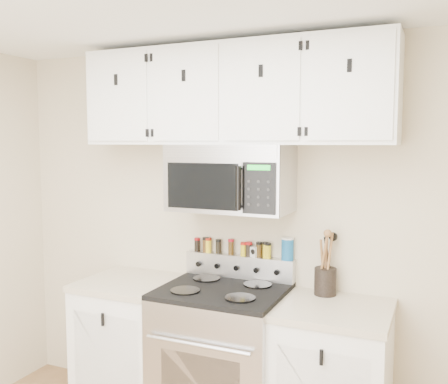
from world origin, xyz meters
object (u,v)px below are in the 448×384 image
object	(u,v)px
range	(222,360)
utensil_crock	(325,279)
microwave	(230,178)
salt_canister	(287,249)

from	to	relation	value
range	utensil_crock	xyz separation A→B (m)	(0.59, 0.22, 0.53)
range	microwave	distance (m)	1.15
utensil_crock	salt_canister	world-z (taller)	utensil_crock
microwave	utensil_crock	xyz separation A→B (m)	(0.59, 0.09, -0.61)
microwave	utensil_crock	bearing A→B (deg)	9.04
microwave	salt_canister	bearing A→B (deg)	25.05
range	microwave	xyz separation A→B (m)	(0.00, 0.13, 1.14)
range	salt_canister	bearing A→B (deg)	40.26
salt_canister	range	bearing A→B (deg)	-139.74
range	salt_canister	distance (m)	0.81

